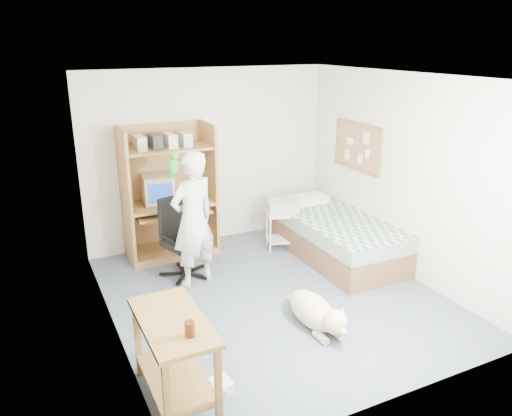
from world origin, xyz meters
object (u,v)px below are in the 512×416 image
(bed, at_px, (336,237))
(dog, at_px, (316,312))
(printer_cart, at_px, (283,224))
(person, at_px, (193,220))
(office_chair, at_px, (182,248))
(side_desk, at_px, (174,347))
(computer_hutch, at_px, (169,197))

(bed, distance_m, dog, 1.86)
(dog, distance_m, printer_cart, 2.10)
(bed, xyz_separation_m, person, (-2.01, 0.10, 0.54))
(person, bearing_deg, office_chair, -96.19)
(person, bearing_deg, side_desk, 47.46)
(computer_hutch, xyz_separation_m, dog, (0.78, -2.52, -0.64))
(dog, bearing_deg, computer_hutch, 106.46)
(bed, relative_size, office_chair, 2.02)
(side_desk, bearing_deg, dog, 14.44)
(bed, bearing_deg, printer_cart, 132.27)
(office_chair, bearing_deg, side_desk, -128.06)
(computer_hutch, xyz_separation_m, bed, (2.00, -1.12, -0.53))
(computer_hutch, distance_m, office_chair, 0.86)
(computer_hutch, height_order, bed, computer_hutch)
(computer_hutch, relative_size, dog, 1.67)
(dog, height_order, printer_cart, printer_cart)
(person, bearing_deg, printer_cart, 179.06)
(computer_hutch, height_order, person, computer_hutch)
(side_desk, bearing_deg, person, 66.28)
(bed, height_order, side_desk, side_desk)
(computer_hutch, bearing_deg, person, -90.51)
(person, bearing_deg, bed, 158.38)
(office_chair, height_order, person, person)
(printer_cart, bearing_deg, side_desk, -115.89)
(computer_hutch, distance_m, bed, 2.35)
(computer_hutch, bearing_deg, bed, -29.29)
(side_desk, distance_m, office_chair, 2.35)
(bed, height_order, dog, bed)
(dog, relative_size, printer_cart, 1.95)
(person, xyz_separation_m, dog, (0.79, -1.49, -0.65))
(bed, relative_size, side_desk, 2.02)
(computer_hutch, bearing_deg, printer_cart, -20.26)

